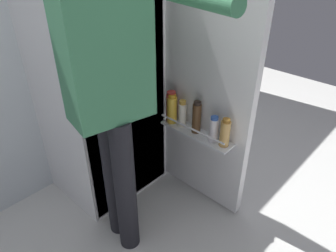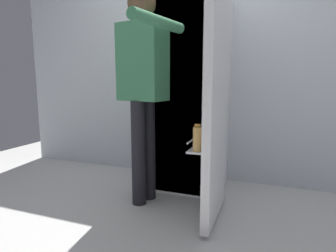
# 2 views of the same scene
# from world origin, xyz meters

# --- Properties ---
(ground_plane) EXTENTS (6.07, 6.07, 0.00)m
(ground_plane) POSITION_xyz_m (0.00, 0.00, 0.00)
(ground_plane) COLOR silver
(kitchen_wall) EXTENTS (4.40, 0.10, 2.54)m
(kitchen_wall) POSITION_xyz_m (0.00, 0.87, 1.27)
(kitchen_wall) COLOR silver
(kitchen_wall) RESTS_ON ground_plane
(refrigerator) EXTENTS (0.73, 1.21, 1.80)m
(refrigerator) POSITION_xyz_m (0.03, 0.47, 0.90)
(refrigerator) COLOR white
(refrigerator) RESTS_ON ground_plane
(person) EXTENTS (0.56, 0.77, 1.75)m
(person) POSITION_xyz_m (-0.26, 0.04, 1.06)
(person) COLOR black
(person) RESTS_ON ground_plane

